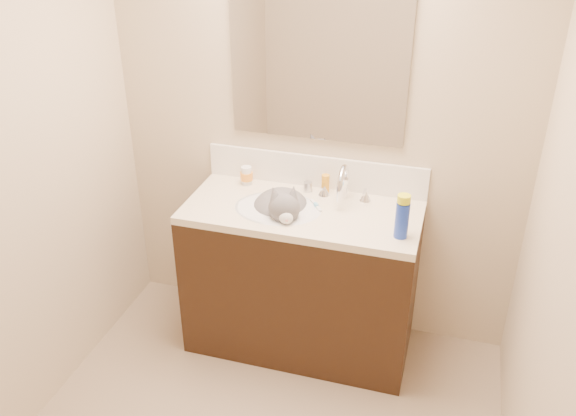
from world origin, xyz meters
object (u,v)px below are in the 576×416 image
Objects in this scene: vanity_cabinet at (301,281)px; amber_bottle at (325,184)px; silver_jar at (308,187)px; spray_can at (402,220)px; faucet at (343,186)px; basin at (278,220)px; pill_bottle at (247,175)px; cat at (282,210)px.

amber_bottle is (0.07, 0.20, 0.50)m from vanity_cabinet.
amber_bottle is (0.09, 0.00, 0.03)m from silver_jar.
faucet is at bearing 140.75° from spray_can.
spray_can reaches higher than amber_bottle.
amber_bottle reaches higher than basin.
silver_jar is (-0.02, 0.20, 0.48)m from vanity_cabinet.
silver_jar is 0.10m from amber_bottle.
pill_bottle is (-0.25, 0.22, 0.12)m from basin.
cat is at bearing -131.60° from amber_bottle.
amber_bottle is at bearing 70.45° from vanity_cabinet.
basin is at bearing -113.20° from silver_jar.
amber_bottle reaches higher than silver_jar.
spray_can is (0.51, -0.13, 0.54)m from vanity_cabinet.
cat reaches higher than silver_jar.
vanity_cabinet is at bearing -27.17° from pill_bottle.
silver_jar is 0.31× the size of spray_can.
vanity_cabinet is at bearing -142.71° from faucet.
faucet reaches higher than basin.
vanity_cabinet is 0.44m from cat.
silver_jar is 0.51× the size of amber_bottle.
faucet reaches higher than silver_jar.
basin is 4.43× the size of pill_bottle.
pill_bottle reaches higher than vanity_cabinet.
spray_can is at bearing -20.14° from pill_bottle.
amber_bottle is at bearing 2.77° from silver_jar.
cat is (0.01, 0.03, 0.04)m from basin.
pill_bottle reaches higher than basin.
pill_bottle reaches higher than silver_jar.
spray_can is (0.33, -0.27, 0.00)m from faucet.
pill_bottle is 0.94m from spray_can.
basin is at bearing 170.64° from spray_can.
spray_can is at bearing -14.68° from vanity_cabinet.
silver_jar is at bearing 96.55° from vanity_cabinet.
basin reaches higher than vanity_cabinet.
cat is 8.36× the size of silver_jar.
vanity_cabinet is 0.55m from amber_bottle.
pill_bottle is at bearing 138.46° from basin.
silver_jar is (0.10, 0.23, 0.10)m from basin.
faucet is 0.13m from amber_bottle.
vanity_cabinet is 11.81× the size of pill_bottle.
vanity_cabinet is 0.52m from silver_jar.
amber_bottle is at bearing 50.41° from basin.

